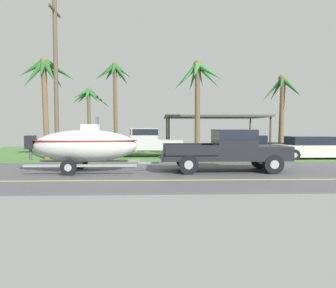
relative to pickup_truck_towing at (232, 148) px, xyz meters
The scene contains 13 objects.
ground 7.98m from the pickup_truck_towing, 89.96° to the left, with size 36.00×22.00×0.11m.
pickup_truck_towing is the anchor object (origin of this frame).
boat_on_trailer 6.38m from the pickup_truck_towing, behind, with size 5.67×2.18×2.38m.
parked_pickup_background 7.65m from the pickup_truck_towing, 122.41° to the left, with size 5.77×2.02×1.86m.
parked_sedan_near 8.36m from the pickup_truck_towing, 69.21° to the left, with size 4.58×1.83×1.38m.
parked_sedan_far 7.84m from the pickup_truck_towing, 39.29° to the left, with size 4.44×1.84×1.38m.
carport_awning 11.49m from the pickup_truck_towing, 83.75° to the left, with size 7.86×5.43×2.83m.
palm_tree_near_left 6.86m from the pickup_truck_towing, 97.93° to the left, with size 3.08×3.22×6.06m.
palm_tree_near_right 15.77m from the pickup_truck_towing, 124.99° to the left, with size 3.35×3.03×5.22m.
palm_tree_mid 11.51m from the pickup_truck_towing, 152.92° to the left, with size 3.09×3.14×6.00m.
palm_tree_far_left 13.77m from the pickup_truck_towing, 120.47° to the left, with size 3.06×3.25×7.01m.
palm_tree_far_right 11.37m from the pickup_truck_towing, 57.15° to the left, with size 3.01×3.38×5.80m.
utility_pole 10.53m from the pickup_truck_towing, 154.34° to the left, with size 0.24×1.80×8.94m.
Camera 1 is at (-3.28, -13.06, 1.91)m, focal length 33.47 mm.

